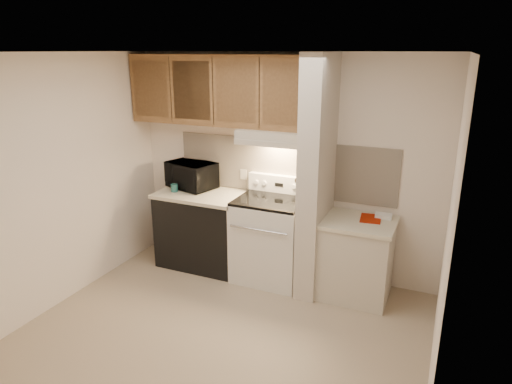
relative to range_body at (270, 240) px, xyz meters
The scene contains 50 objects.
floor 1.24m from the range_body, 90.00° to the right, with size 3.60×3.60×0.00m, color tan.
ceiling 2.34m from the range_body, 90.00° to the right, with size 3.60×3.60×0.00m, color white.
wall_back 0.86m from the range_body, 90.00° to the left, with size 3.60×0.02×2.50m, color white.
wall_left 2.28m from the range_body, 147.31° to the right, with size 0.02×3.00×2.50m, color white.
wall_right 2.28m from the range_body, 32.69° to the right, with size 0.02×3.00×2.50m, color white.
backsplash 0.84m from the range_body, 90.00° to the left, with size 2.60×0.02×0.63m, color #FFE8CC.
range_body is the anchor object (origin of this frame).
oven_window 0.32m from the range_body, 90.00° to the right, with size 0.50×0.01×0.30m, color black.
oven_handle 0.44m from the range_body, 90.00° to the right, with size 0.02×0.02×0.65m, color silver.
cooktop 0.48m from the range_body, ahead, with size 0.74×0.64×0.03m, color black.
range_backguard 0.66m from the range_body, 90.00° to the left, with size 0.76×0.08×0.20m, color silver.
range_display 0.64m from the range_body, 90.00° to the left, with size 0.10×0.01×0.04m, color black.
range_knob_left_outer 0.70m from the range_body, 139.40° to the left, with size 0.05×0.05×0.02m, color silver.
range_knob_left_inner 0.66m from the range_body, 126.87° to the left, with size 0.05×0.05×0.02m, color silver.
range_knob_right_inner 0.66m from the range_body, 53.13° to the left, with size 0.05×0.05×0.02m, color silver.
range_knob_right_outer 0.70m from the range_body, 40.60° to the left, with size 0.05×0.05×0.02m, color silver.
dishwasher_front 0.88m from the range_body, behind, with size 1.00×0.63×0.87m, color black.
left_countertop 0.98m from the range_body, behind, with size 1.04×0.67×0.04m, color beige.
spoon_rest 1.32m from the range_body, behind, with size 0.23×0.07×0.02m, color black.
teal_jar 1.30m from the range_body, behind, with size 0.08×0.08×0.09m, color #25645C.
outlet 0.86m from the range_body, 146.31° to the left, with size 0.08×0.01×0.12m, color beige.
microwave 1.27m from the range_body, behind, with size 0.57×0.39×0.32m, color black.
partition_pillar 0.94m from the range_body, ahead, with size 0.22×0.70×2.50m, color beige.
pillar_trim 0.93m from the range_body, ahead, with size 0.01×0.70×0.04m, color brown.
knife_strip 0.95m from the range_body, ahead, with size 0.02×0.42×0.04m, color black.
knife_blade_a 0.88m from the range_body, 30.41° to the right, with size 0.01×0.04×0.16m, color silver.
knife_handle_a 1.01m from the range_body, 28.48° to the right, with size 0.02×0.02×0.10m, color black.
knife_blade_b 0.85m from the range_body, 20.47° to the right, with size 0.01×0.04×0.18m, color silver.
knife_handle_b 0.99m from the range_body, 18.43° to the right, with size 0.02×0.02×0.10m, color black.
knife_blade_c 0.83m from the range_body, ahead, with size 0.01×0.04×0.20m, color silver.
knife_handle_c 0.99m from the range_body, ahead, with size 0.02×0.02×0.10m, color black.
knife_blade_d 0.85m from the range_body, ahead, with size 0.01×0.04×0.16m, color silver.
knife_handle_d 0.98m from the range_body, ahead, with size 0.02×0.02×0.10m, color black.
knife_blade_e 0.85m from the range_body, 17.37° to the left, with size 0.01×0.04×0.18m, color silver.
knife_handle_e 0.99m from the range_body, 14.17° to the left, with size 0.02×0.02×0.10m, color black.
oven_mitt 0.81m from the range_body, 23.58° to the left, with size 0.03×0.11×0.25m, color slate.
right_cab_base 0.97m from the range_body, ahead, with size 0.70×0.60×0.81m, color beige.
right_countertop 1.04m from the range_body, ahead, with size 0.74×0.64×0.04m, color beige.
red_folder 1.14m from the range_body, ahead, with size 0.20×0.28×0.01m, color #981903.
white_box 1.27m from the range_body, ahead, with size 0.17×0.11×0.04m, color white.
range_hood 1.17m from the range_body, 90.00° to the left, with size 0.78×0.44×0.15m, color beige.
hood_lip 1.12m from the range_body, 90.00° to the right, with size 0.78×0.04×0.06m, color beige.
upper_cabinets 1.77m from the range_body, 166.16° to the left, with size 2.18×0.33×0.77m, color brown.
cab_door_a 2.22m from the range_body, behind, with size 0.46×0.01×0.63m, color brown.
cab_gap_a 2.04m from the range_body, behind, with size 0.01×0.01×0.73m, color black.
cab_door_b 1.89m from the range_body, behind, with size 0.46×0.01×0.63m, color brown.
cab_gap_b 1.77m from the range_body, behind, with size 0.01×0.01×0.73m, color black.
cab_door_c 1.68m from the range_body, behind, with size 0.46×0.01×0.63m, color brown.
cab_gap_c 1.63m from the range_body, behind, with size 0.01×0.01×0.73m, color black.
cab_door_d 1.63m from the range_body, ahead, with size 0.46×0.01×0.63m, color brown.
Camera 1 is at (1.75, -3.25, 2.52)m, focal length 32.00 mm.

